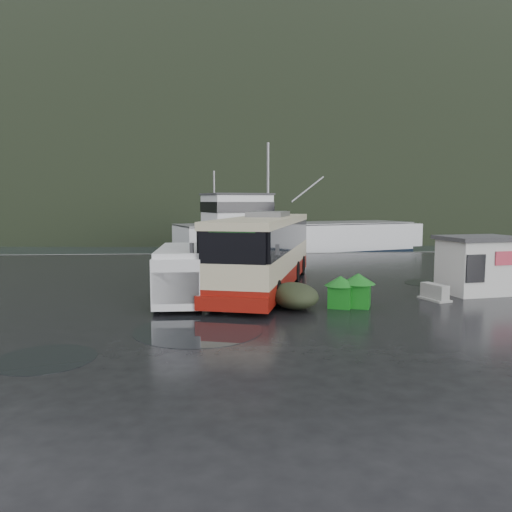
{
  "coord_description": "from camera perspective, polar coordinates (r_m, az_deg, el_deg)",
  "views": [
    {
      "loc": [
        -0.96,
        -21.02,
        4.27
      ],
      "look_at": [
        0.65,
        2.47,
        1.7
      ],
      "focal_mm": 35.0,
      "sensor_mm": 36.0,
      "label": 1
    }
  ],
  "objects": [
    {
      "name": "white_van",
      "position": [
        21.73,
        -8.56,
        -5.17
      ],
      "size": [
        2.02,
        5.67,
        2.36
      ],
      "primitive_type": null,
      "rotation": [
        0.0,
        0.0,
        0.01
      ],
      "color": "silver",
      "rests_on": "ground"
    },
    {
      "name": "ground",
      "position": [
        21.47,
        -1.29,
        -5.24
      ],
      "size": [
        160.0,
        160.0,
        0.0
      ],
      "primitive_type": "plane",
      "color": "black",
      "rests_on": "ground"
    },
    {
      "name": "ticket_kiosk",
      "position": [
        25.63,
        23.93,
        -3.9
      ],
      "size": [
        3.82,
        3.14,
        2.68
      ],
      "primitive_type": null,
      "rotation": [
        0.0,
        0.0,
        0.17
      ],
      "color": "silver",
      "rests_on": "ground"
    },
    {
      "name": "dome_tent",
      "position": [
        20.28,
        4.4,
        -5.94
      ],
      "size": [
        2.25,
        2.87,
        1.02
      ],
      "primitive_type": null,
      "rotation": [
        0.0,
        0.0,
        0.16
      ],
      "color": "#28301C",
      "rests_on": "ground"
    },
    {
      "name": "coach_bus",
      "position": [
        24.96,
        0.99,
        -3.62
      ],
      "size": [
        6.76,
        13.79,
        3.79
      ],
      "primitive_type": null,
      "rotation": [
        0.0,
        0.0,
        -0.27
      ],
      "color": "beige",
      "rests_on": "ground"
    },
    {
      "name": "headland",
      "position": [
        271.27,
        -1.61,
        5.32
      ],
      "size": [
        780.0,
        540.0,
        570.0
      ],
      "primitive_type": "ellipsoid",
      "color": "black",
      "rests_on": "ground"
    },
    {
      "name": "harbor_water",
      "position": [
        131.09,
        -3.51,
        4.35
      ],
      "size": [
        300.0,
        180.0,
        0.02
      ],
      "primitive_type": "cube",
      "color": "black",
      "rests_on": "ground"
    },
    {
      "name": "jersey_barrier_b",
      "position": [
        23.16,
        19.7,
        -4.76
      ],
      "size": [
        1.12,
        1.57,
        0.71
      ],
      "primitive_type": null,
      "rotation": [
        0.0,
        0.0,
        0.32
      ],
      "color": "#999993",
      "rests_on": "ground"
    },
    {
      "name": "waste_bin_left",
      "position": [
        20.84,
        11.54,
        -5.72
      ],
      "size": [
        1.29,
        1.29,
        1.39
      ],
      "primitive_type": null,
      "rotation": [
        0.0,
        0.0,
        -0.37
      ],
      "color": "#136D17",
      "rests_on": "ground"
    },
    {
      "name": "fishing_trawler",
      "position": [
        50.68,
        4.77,
        1.37
      ],
      "size": [
        29.19,
        15.5,
        11.5
      ],
      "primitive_type": null,
      "rotation": [
        0.0,
        0.0,
        0.34
      ],
      "color": "silver",
      "rests_on": "ground"
    },
    {
      "name": "quay_edge",
      "position": [
        41.25,
        -2.57,
        0.28
      ],
      "size": [
        160.0,
        0.6,
        1.5
      ],
      "primitive_type": "cube",
      "color": "#999993",
      "rests_on": "ground"
    },
    {
      "name": "jersey_barrier_a",
      "position": [
        22.16,
        11.5,
        -5.01
      ],
      "size": [
        1.34,
        1.79,
        0.8
      ],
      "primitive_type": null,
      "rotation": [
        0.0,
        0.0,
        -0.38
      ],
      "color": "#999993",
      "rests_on": "ground"
    },
    {
      "name": "waste_bin_right",
      "position": [
        20.63,
        9.58,
        -5.8
      ],
      "size": [
        1.21,
        1.21,
        1.29
      ],
      "primitive_type": null,
      "rotation": [
        0.0,
        0.0,
        -0.38
      ],
      "color": "#136D17",
      "rests_on": "ground"
    },
    {
      "name": "puddles",
      "position": [
        17.95,
        -2.2,
        -7.52
      ],
      "size": [
        18.33,
        14.27,
        0.01
      ],
      "color": "black",
      "rests_on": "ground"
    }
  ]
}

